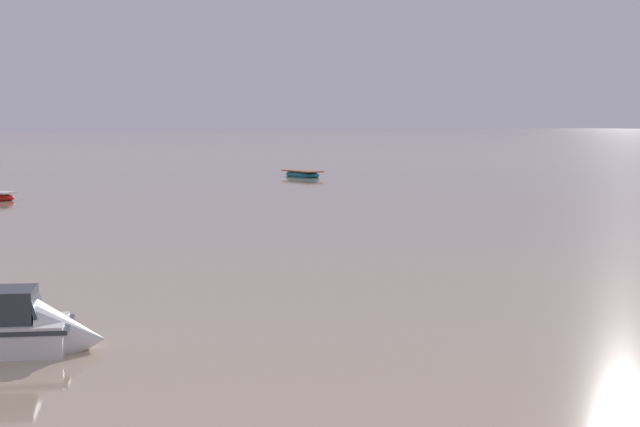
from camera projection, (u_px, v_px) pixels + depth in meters
rowboat_moored_5 at (302, 174)px, 84.69m from camera, size 1.56×4.45×0.70m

